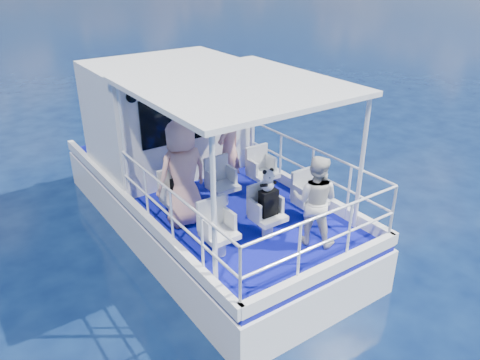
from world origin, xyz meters
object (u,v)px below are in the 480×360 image
backpack_center (268,203)px  panda (268,180)px  passenger_port_fwd (183,174)px  passenger_stbd_aft (315,201)px

backpack_center → panda: (-0.02, 0.01, 0.39)m
backpack_center → panda: 0.39m
backpack_center → passenger_port_fwd: bearing=127.9°
passenger_port_fwd → backpack_center: size_ratio=4.16×
passenger_port_fwd → backpack_center: 1.46m
backpack_center → panda: size_ratio=1.21×
passenger_port_fwd → passenger_stbd_aft: passenger_port_fwd is taller
passenger_stbd_aft → passenger_port_fwd: bearing=3.9°
passenger_stbd_aft → backpack_center: (-0.47, 0.53, -0.13)m
passenger_stbd_aft → panda: 0.78m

